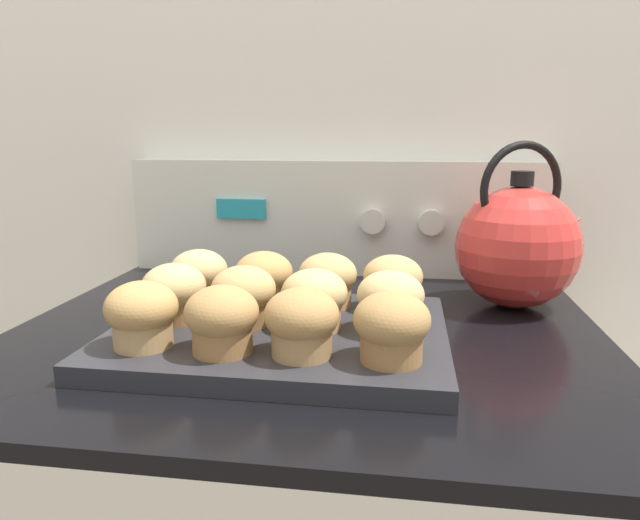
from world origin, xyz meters
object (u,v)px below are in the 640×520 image
at_px(muffin_r1_c3, 390,301).
at_px(muffin_r2_c2, 328,280).
at_px(muffin_r0_c1, 222,319).
at_px(tea_kettle, 518,245).
at_px(muffin_r0_c3, 392,327).
at_px(muffin_r2_c0, 199,275).
at_px(muffin_r0_c2, 302,322).
at_px(muffin_r1_c1, 244,295).
at_px(muffin_r2_c1, 264,278).
at_px(muffin_r1_c2, 314,299).
at_px(muffin_r0_c0, 142,314).
at_px(muffin_pan, 280,335).
at_px(muffin_r1_c0, 174,292).
at_px(muffin_r2_c3, 393,282).

xyz_separation_m(muffin_r1_c3, muffin_r2_c2, (-0.08, 0.09, 0.00)).
distance_m(muffin_r0_c1, tea_kettle, 0.44).
distance_m(muffin_r0_c3, muffin_r2_c0, 0.31).
xyz_separation_m(muffin_r0_c2, muffin_r1_c1, (-0.08, 0.09, 0.00)).
height_order(muffin_r0_c1, muffin_r0_c3, same).
xyz_separation_m(muffin_r1_c3, muffin_r2_c1, (-0.17, 0.08, 0.00)).
bearing_deg(muffin_r0_c2, muffin_r1_c2, 90.25).
bearing_deg(muffin_r0_c0, muffin_r0_c3, -0.52).
bearing_deg(muffin_pan, muffin_r1_c1, 178.53).
distance_m(muffin_r1_c3, tea_kettle, 0.26).
height_order(muffin_r1_c0, muffin_r1_c3, same).
relative_size(muffin_r1_c0, muffin_r1_c2, 1.00).
bearing_deg(muffin_r2_c3, muffin_r1_c1, -153.17).
distance_m(muffin_r0_c0, muffin_r0_c2, 0.17).
relative_size(muffin_pan, muffin_r0_c3, 5.06).
relative_size(muffin_pan, muffin_r2_c0, 5.06).
bearing_deg(muffin_r1_c3, muffin_r2_c2, 133.84).
relative_size(muffin_r1_c0, tea_kettle, 0.32).
height_order(muffin_r0_c3, muffin_r2_c0, same).
bearing_deg(muffin_r0_c3, muffin_r2_c1, 134.78).
distance_m(muffin_r1_c3, muffin_r2_c1, 0.19).
bearing_deg(muffin_r2_c3, muffin_pan, -145.52).
height_order(muffin_r0_c2, muffin_r1_c0, same).
bearing_deg(muffin_r2_c2, muffin_r0_c1, -115.70).
bearing_deg(muffin_r1_c2, muffin_r2_c2, 88.06).
bearing_deg(muffin_r2_c0, muffin_r1_c0, -90.05).
bearing_deg(muffin_r1_c3, muffin_r1_c1, 179.98).
bearing_deg(muffin_r0_c0, muffin_r0_c2, -0.32).
distance_m(muffin_r0_c3, muffin_r2_c1, 0.24).
bearing_deg(muffin_r0_c0, muffin_r1_c1, 45.02).
relative_size(muffin_r1_c1, muffin_r1_c3, 1.00).
relative_size(muffin_r2_c0, muffin_r2_c3, 1.00).
distance_m(muffin_r1_c2, muffin_r2_c0, 0.19).
height_order(muffin_r2_c0, muffin_r2_c1, same).
bearing_deg(muffin_r0_c1, tea_kettle, 40.19).
bearing_deg(muffin_r0_c2, muffin_r2_c1, 115.48).
bearing_deg(muffin_r1_c1, muffin_r0_c1, -88.27).
height_order(muffin_r0_c1, muffin_r1_c2, same).
xyz_separation_m(muffin_r0_c1, muffin_r2_c0, (-0.09, 0.17, 0.00)).
height_order(muffin_pan, tea_kettle, tea_kettle).
xyz_separation_m(muffin_r0_c3, muffin_r2_c1, (-0.17, 0.17, 0.00)).
xyz_separation_m(muffin_r0_c2, muffin_r1_c0, (-0.17, 0.09, 0.00)).
height_order(muffin_r0_c0, muffin_r1_c2, same).
distance_m(muffin_r0_c0, muffin_r1_c1, 0.12).
distance_m(muffin_r0_c2, muffin_r2_c0, 0.24).
relative_size(muffin_pan, muffin_r0_c0, 5.06).
xyz_separation_m(muffin_r0_c0, muffin_r0_c2, (0.17, -0.00, 0.00)).
xyz_separation_m(muffin_r0_c3, muffin_r1_c3, (-0.00, 0.09, 0.00)).
xyz_separation_m(muffin_r2_c0, tea_kettle, (0.42, 0.11, 0.03)).
bearing_deg(muffin_r1_c2, muffin_r0_c1, -133.57).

